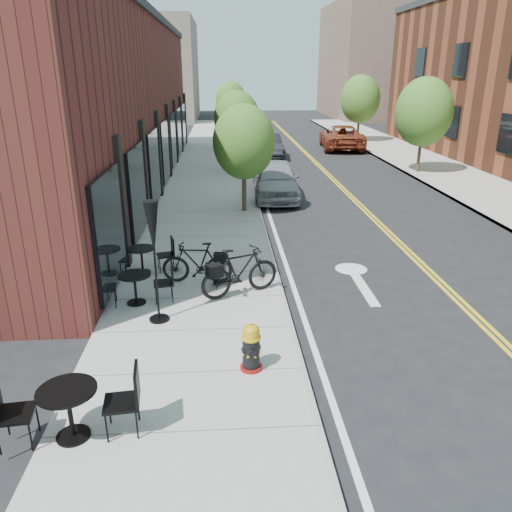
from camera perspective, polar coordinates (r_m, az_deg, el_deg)
name	(u,v)px	position (r m, az deg, el deg)	size (l,w,h in m)	color
ground	(294,332)	(10.26, 4.34, -8.62)	(120.00, 120.00, 0.00)	black
sidewalk_near	(207,206)	(19.51, -5.60, 5.75)	(4.00, 70.00, 0.12)	#9E9B93
sidewalk_far	(506,201)	(22.57, 26.67, 5.68)	(4.00, 70.00, 0.12)	#9E9B93
building_near	(103,107)	(23.49, -17.13, 15.98)	(5.00, 28.00, 7.00)	#491A17
bg_building_left	(158,70)	(57.26, -11.16, 20.09)	(8.00, 14.00, 10.00)	#726656
bg_building_right	(376,61)	(61.39, 13.52, 20.86)	(10.00, 16.00, 12.00)	brown
tree_near_a	(244,142)	(18.04, -1.40, 12.88)	(2.20, 2.20, 3.81)	#382B1E
tree_near_b	(237,119)	(25.98, -2.20, 15.43)	(2.30, 2.30, 3.98)	#382B1E
tree_near_c	(233,110)	(33.97, -2.63, 16.28)	(2.10, 2.10, 3.67)	#382B1E
tree_near_d	(231,100)	(41.93, -2.90, 17.41)	(2.40, 2.40, 4.11)	#382B1E
tree_far_b	(424,112)	(26.86, 18.65, 15.32)	(2.80, 2.80, 4.62)	#382B1E
tree_far_c	(360,99)	(38.24, 11.82, 17.14)	(2.80, 2.80, 4.62)	#382B1E
fire_hydrant	(251,348)	(8.65, -0.56, -10.42)	(0.50, 0.50, 0.88)	maroon
bicycle_left	(197,263)	(12.09, -6.76, -0.75)	(0.48, 1.71, 1.03)	black
bicycle_right	(240,271)	(11.33, -1.85, -1.76)	(0.54, 1.91, 1.15)	black
bistro_set_a	(69,406)	(7.62, -20.59, -15.78)	(1.92, 0.90, 1.02)	black
bistro_set_b	(135,284)	(11.27, -13.66, -3.18)	(1.69, 0.82, 0.90)	black
bistro_set_c	(142,257)	(12.93, -12.93, -0.07)	(1.65, 0.84, 0.87)	black
patio_umbrella	(153,237)	(9.92, -11.68, 2.18)	(0.41, 0.41, 2.53)	black
parked_car_a	(276,180)	(20.73, 2.27, 8.71)	(1.82, 4.52, 1.54)	gray
parked_car_b	(268,146)	(31.09, 1.35, 12.50)	(1.46, 4.19, 1.38)	black
parked_car_c	(254,139)	(34.74, -0.22, 13.25)	(1.78, 4.39, 1.27)	silver
parked_car_far	(342,137)	(34.89, 9.75, 13.25)	(2.62, 5.68, 1.58)	maroon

